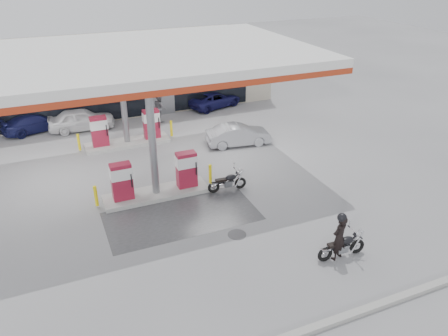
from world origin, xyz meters
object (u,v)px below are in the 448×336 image
at_px(sedan_white, 81,119).
at_px(pump_island_far, 126,132).
at_px(parked_car_right, 215,99).
at_px(pump_island_near, 155,181).
at_px(parked_car_left, 35,122).
at_px(main_motorcycle, 342,247).
at_px(hatchback_silver, 238,135).
at_px(biker_main, 339,238).
at_px(attendant, 160,108).
at_px(parked_motorcycle, 228,182).

bearing_deg(sedan_white, pump_island_far, -145.49).
distance_m(sedan_white, parked_car_right, 8.74).
relative_size(pump_island_near, parked_car_left, 1.38).
distance_m(main_motorcycle, hatchback_silver, 10.22).
distance_m(main_motorcycle, biker_main, 0.47).
xyz_separation_m(sedan_white, parked_car_right, (8.70, 0.81, -0.12)).
xyz_separation_m(sedan_white, parked_car_left, (-2.52, 0.83, -0.10)).
bearing_deg(biker_main, parked_car_right, -115.42).
xyz_separation_m(main_motorcycle, parked_car_right, (1.94, 16.60, 0.10)).
xyz_separation_m(biker_main, hatchback_silver, (0.95, 10.18, -0.28)).
height_order(biker_main, hatchback_silver, biker_main).
height_order(pump_island_far, attendant, pump_island_far).
distance_m(pump_island_near, parked_motorcycle, 3.13).
bearing_deg(attendant, sedan_white, 79.11).
height_order(sedan_white, attendant, attendant).
bearing_deg(hatchback_silver, pump_island_far, 74.79).
relative_size(biker_main, parked_car_left, 0.46).
bearing_deg(hatchback_silver, pump_island_near, 131.20).
xyz_separation_m(sedan_white, hatchback_silver, (7.52, -5.60, -0.07)).
xyz_separation_m(biker_main, attendant, (-1.95, 15.38, 0.01)).
relative_size(biker_main, parked_car_right, 0.45).
height_order(main_motorcycle, sedan_white, sedan_white).
bearing_deg(parked_car_right, sedan_white, 77.48).
relative_size(attendant, hatchback_silver, 0.50).
bearing_deg(hatchback_silver, sedan_white, 61.54).
relative_size(pump_island_far, hatchback_silver, 1.49).
height_order(pump_island_far, biker_main, pump_island_far).
xyz_separation_m(pump_island_near, biker_main, (4.59, -6.58, 0.14)).
distance_m(biker_main, hatchback_silver, 10.23).
bearing_deg(pump_island_near, parked_motorcycle, -14.88).
relative_size(sedan_white, parked_car_left, 1.01).
bearing_deg(parked_car_left, parked_motorcycle, -163.86).
relative_size(pump_island_near, pump_island_far, 1.00).
distance_m(pump_island_near, hatchback_silver, 6.61).
xyz_separation_m(parked_motorcycle, parked_car_right, (3.71, 10.81, 0.12)).
distance_m(main_motorcycle, parked_car_left, 19.04).
relative_size(pump_island_far, main_motorcycle, 2.78).
bearing_deg(parked_motorcycle, pump_island_near, 169.74).
bearing_deg(biker_main, parked_motorcycle, -92.80).
xyz_separation_m(main_motorcycle, parked_car_left, (-9.28, 16.62, 0.12)).
bearing_deg(parked_car_left, biker_main, -169.90).
bearing_deg(parked_motorcycle, hatchback_silver, 64.69).
bearing_deg(hatchback_silver, parked_car_left, 65.56).
distance_m(pump_island_far, attendant, 3.85).
distance_m(pump_island_far, hatchback_silver, 6.04).
relative_size(parked_motorcycle, attendant, 1.03).
relative_size(main_motorcycle, parked_motorcycle, 1.04).
bearing_deg(sedan_white, pump_island_near, -165.09).
height_order(pump_island_near, hatchback_silver, pump_island_near).
distance_m(sedan_white, hatchback_silver, 9.38).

